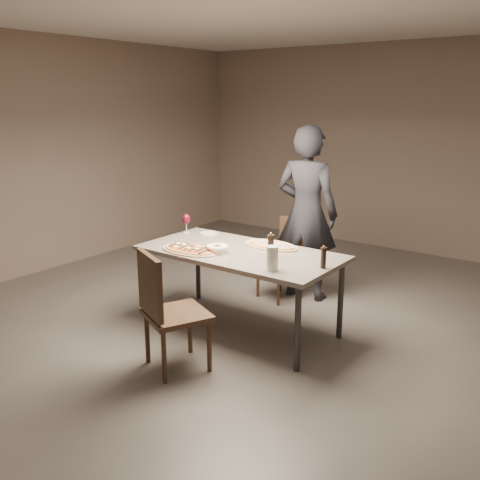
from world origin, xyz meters
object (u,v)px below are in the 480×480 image
Objects in this scene: ham_pizza at (271,245)px; pepper_mill_left at (271,246)px; dining_table at (240,257)px; carafe at (272,258)px; zucchini_pizza at (189,249)px; chair_far at (285,254)px; chair_near at (165,306)px; bread_basket at (217,248)px; diner at (307,213)px.

ham_pizza is 2.37× the size of pepper_mill_left.
carafe reaches higher than dining_table.
zucchini_pizza reaches higher than ham_pizza.
zucchini_pizza is 1.31m from chair_far.
chair_near is at bearing -89.19° from ham_pizza.
bread_basket is 0.10× the size of diner.
ham_pizza is at bearing 89.04° from diner.
zucchini_pizza is 0.26m from bread_basket.
dining_table is at bearing 79.99° from diner.
carafe reaches higher than zucchini_pizza.
diner reaches higher than chair_far.
diner reaches higher than chair_near.
diner is at bearing 82.08° from bread_basket.
carafe is at bearing 132.31° from chair_far.
diner is at bearing 109.06° from carafe.
carafe reaches higher than ham_pizza.
bread_basket is 0.49m from pepper_mill_left.
zucchini_pizza is at bearing -161.44° from pepper_mill_left.
bread_basket is (-0.12, -0.16, 0.10)m from dining_table.
chair_near is 2.08m from diner.
chair_near is at bearing -111.14° from pepper_mill_left.
carafe is at bearing -54.69° from pepper_mill_left.
zucchini_pizza is 0.68× the size of chair_far.
zucchini_pizza is 0.75m from pepper_mill_left.
zucchini_pizza is 0.80m from chair_near.
chair_far is at bearing 89.81° from bread_basket.
bread_basket is 0.20× the size of chair_near.
carafe is 0.23× the size of chair_far.
chair_far reaches higher than bread_basket.
ham_pizza is 2.76× the size of carafe.
chair_near is at bearing 81.07° from diner.
chair_far reaches higher than zucchini_pizza.
carafe is 0.11× the size of diner.
carafe is (0.66, -0.13, 0.06)m from bread_basket.
pepper_mill_left reaches higher than carafe.
ham_pizza is (0.50, 0.55, -0.00)m from zucchini_pizza.
bread_basket is at bearing -165.01° from pepper_mill_left.
diner reaches higher than pepper_mill_left.
carafe reaches higher than bread_basket.
chair_near is at bearing -90.31° from dining_table.
chair_near reaches higher than bread_basket.
chair_far is (0.00, 1.14, -0.32)m from bread_basket.
chair_near is (-0.54, -0.65, -0.31)m from carafe.
chair_far is (-0.65, 1.28, -0.38)m from carafe.
pepper_mill_left is 0.27× the size of chair_far.
ham_pizza is at bearing 107.99° from chair_near.
dining_table is 0.23m from bread_basket.
chair_near is at bearing -81.35° from bread_basket.
carafe is (0.39, -0.58, 0.08)m from ham_pizza.
ham_pizza is 0.57× the size of chair_near.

